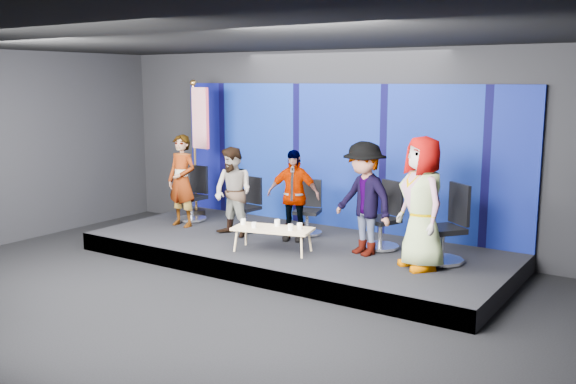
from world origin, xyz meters
name	(u,v)px	position (x,y,z in m)	size (l,w,h in m)	color
ground	(195,303)	(0.00, 0.00, 0.00)	(10.00, 10.00, 0.00)	black
room_walls	(190,123)	(0.00, 0.00, 2.43)	(10.02, 8.02, 3.51)	black
riser	(295,251)	(0.00, 2.50, 0.15)	(7.00, 3.00, 0.30)	black
backdrop	(339,156)	(0.00, 3.95, 1.60)	(7.00, 0.08, 2.60)	#09064C
chair_a	(193,203)	(-2.58, 2.88, 0.64)	(0.59, 0.59, 1.04)	silver
panelist_a	(182,181)	(-2.41, 2.41, 1.14)	(0.62, 0.40, 1.69)	black
chair_b	(247,213)	(-1.21, 2.79, 0.61)	(0.59, 0.59, 0.95)	silver
panelist_b	(233,192)	(-1.13, 2.29, 1.07)	(0.75, 0.59, 1.55)	black
chair_c	(308,216)	(-0.15, 3.15, 0.61)	(0.67, 0.67, 0.95)	silver
panelist_c	(293,195)	(-0.14, 2.65, 1.07)	(0.90, 0.37, 1.53)	black
chair_d	(383,227)	(1.37, 2.99, 0.66)	(0.78, 0.78, 1.08)	silver
panelist_d	(364,199)	(1.26, 2.49, 1.18)	(1.13, 0.65, 1.75)	black
chair_e	(446,237)	(2.49, 2.75, 0.69)	(0.93, 0.93, 1.17)	silver
panelist_e	(422,203)	(2.28, 2.28, 1.25)	(0.93, 0.60, 1.90)	black
coffee_table	(273,230)	(0.01, 1.84, 0.65)	(1.33, 0.81, 0.38)	tan
mug_a	(243,222)	(-0.51, 1.76, 0.73)	(0.08, 0.08, 0.10)	white
mug_b	(254,225)	(-0.24, 1.68, 0.73)	(0.07, 0.07, 0.09)	white
mug_c	(277,223)	(-0.01, 1.98, 0.74)	(0.09, 0.09, 0.10)	white
mug_d	(290,227)	(0.34, 1.84, 0.73)	(0.08, 0.08, 0.10)	white
mug_e	(300,226)	(0.41, 1.99, 0.73)	(0.08, 0.08, 0.10)	white
flag_stand	(198,145)	(-2.70, 3.21, 1.71)	(0.61, 0.36, 2.67)	black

